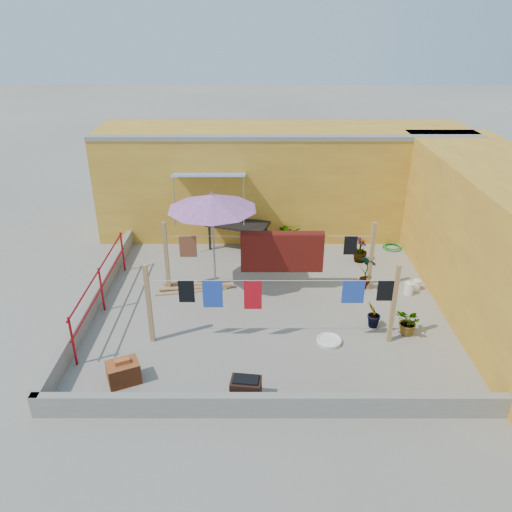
# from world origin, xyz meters

# --- Properties ---
(ground) EXTENTS (80.00, 80.00, 0.00)m
(ground) POSITION_xyz_m (0.00, 0.00, 0.00)
(ground) COLOR #9E998E
(ground) RESTS_ON ground
(wall_back) EXTENTS (11.00, 3.27, 3.21)m
(wall_back) POSITION_xyz_m (0.50, 4.69, 1.61)
(wall_back) COLOR gold
(wall_back) RESTS_ON ground
(wall_right) EXTENTS (2.40, 9.00, 3.20)m
(wall_right) POSITION_xyz_m (5.20, 0.00, 1.60)
(wall_right) COLOR gold
(wall_right) RESTS_ON ground
(parapet_front) EXTENTS (8.30, 0.16, 0.44)m
(parapet_front) POSITION_xyz_m (0.00, -3.58, 0.22)
(parapet_front) COLOR gray
(parapet_front) RESTS_ON ground
(parapet_left) EXTENTS (0.16, 7.30, 0.44)m
(parapet_left) POSITION_xyz_m (-4.08, 0.00, 0.22)
(parapet_left) COLOR gray
(parapet_left) RESTS_ON ground
(red_railing) EXTENTS (0.05, 4.20, 1.10)m
(red_railing) POSITION_xyz_m (-3.85, -0.20, 0.72)
(red_railing) COLOR #A71018
(red_railing) RESTS_ON ground
(clothesline_rig) EXTENTS (5.09, 2.35, 1.80)m
(clothesline_rig) POSITION_xyz_m (0.26, 0.59, 1.01)
(clothesline_rig) COLOR tan
(clothesline_rig) RESTS_ON ground
(patio_umbrella) EXTENTS (2.22, 2.22, 2.55)m
(patio_umbrella) POSITION_xyz_m (-1.33, 0.82, 2.29)
(patio_umbrella) COLOR gray
(patio_umbrella) RESTS_ON ground
(outdoor_table) EXTENTS (1.90, 1.36, 0.80)m
(outdoor_table) POSITION_xyz_m (-0.84, 3.20, 0.73)
(outdoor_table) COLOR black
(outdoor_table) RESTS_ON ground
(brick_stack) EXTENTS (0.71, 0.63, 0.51)m
(brick_stack) POSITION_xyz_m (-2.79, -2.71, 0.22)
(brick_stack) COLOR #A14B25
(brick_stack) RESTS_ON ground
(lumber_pile) EXTENTS (1.94, 0.56, 0.12)m
(lumber_pile) POSITION_xyz_m (-1.85, 0.77, 0.06)
(lumber_pile) COLOR tan
(lumber_pile) RESTS_ON ground
(brazier) EXTENTS (0.57, 0.42, 0.48)m
(brazier) POSITION_xyz_m (-0.49, -3.20, 0.23)
(brazier) COLOR black
(brazier) RESTS_ON ground
(white_basin) EXTENTS (0.53, 0.53, 0.09)m
(white_basin) POSITION_xyz_m (1.23, -1.47, 0.05)
(white_basin) COLOR white
(white_basin) RESTS_ON ground
(water_jug_a) EXTENTS (0.23, 0.23, 0.36)m
(water_jug_a) POSITION_xyz_m (3.45, 0.54, 0.16)
(water_jug_a) COLOR white
(water_jug_a) RESTS_ON ground
(water_jug_b) EXTENTS (0.19, 0.19, 0.30)m
(water_jug_b) POSITION_xyz_m (3.70, 0.76, 0.13)
(water_jug_b) COLOR white
(water_jug_b) RESTS_ON ground
(green_hose) EXTENTS (0.55, 0.55, 0.08)m
(green_hose) POSITION_xyz_m (3.70, 3.20, 0.04)
(green_hose) COLOR #1B7D22
(green_hose) RESTS_ON ground
(plant_back_a) EXTENTS (0.83, 0.75, 0.83)m
(plant_back_a) POSITION_xyz_m (0.61, 3.20, 0.41)
(plant_back_a) COLOR #29611B
(plant_back_a) RESTS_ON ground
(plant_back_b) EXTENTS (0.51, 0.51, 0.71)m
(plant_back_b) POSITION_xyz_m (2.57, 2.35, 0.35)
(plant_back_b) COLOR #29611B
(plant_back_b) RESTS_ON ground
(plant_right_a) EXTENTS (0.59, 0.56, 0.93)m
(plant_right_a) POSITION_xyz_m (2.44, 0.84, 0.46)
(plant_right_a) COLOR #29611B
(plant_right_a) RESTS_ON ground
(plant_right_b) EXTENTS (0.43, 0.46, 0.66)m
(plant_right_b) POSITION_xyz_m (2.26, -0.90, 0.33)
(plant_right_b) COLOR #29611B
(plant_right_b) RESTS_ON ground
(plant_right_c) EXTENTS (0.68, 0.71, 0.61)m
(plant_right_c) POSITION_xyz_m (2.96, -1.17, 0.31)
(plant_right_c) COLOR #29611B
(plant_right_c) RESTS_ON ground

